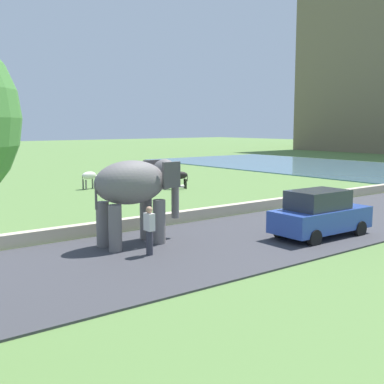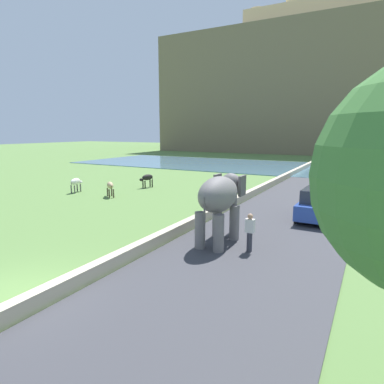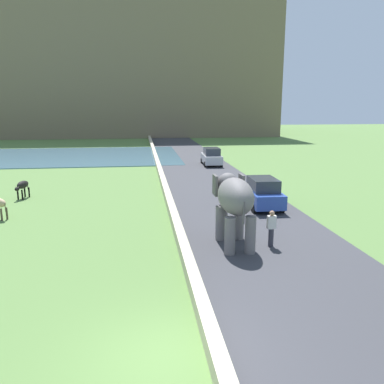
{
  "view_description": "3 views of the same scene",
  "coord_description": "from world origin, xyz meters",
  "px_view_note": "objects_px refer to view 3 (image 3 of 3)",
  "views": [
    {
      "loc": [
        17.96,
        -1.61,
        4.19
      ],
      "look_at": [
        1.46,
        11.24,
        1.35
      ],
      "focal_mm": 46.46,
      "sensor_mm": 36.0,
      "label": 1
    },
    {
      "loc": [
        9.08,
        -5.56,
        4.88
      ],
      "look_at": [
        0.31,
        10.43,
        1.51
      ],
      "focal_mm": 31.1,
      "sensor_mm": 36.0,
      "label": 2
    },
    {
      "loc": [
        -0.41,
        -8.28,
        5.91
      ],
      "look_at": [
        2.16,
        11.22,
        1.53
      ],
      "focal_mm": 36.48,
      "sensor_mm": 36.0,
      "label": 3
    }
  ],
  "objects_px": {
    "person_beside_elephant": "(271,228)",
    "car_blue": "(262,193)",
    "car_silver": "(211,157)",
    "cow_black": "(22,186)",
    "elephant": "(234,200)"
  },
  "relations": [
    {
      "from": "person_beside_elephant",
      "to": "car_blue",
      "type": "relative_size",
      "value": 0.4
    },
    {
      "from": "person_beside_elephant",
      "to": "car_silver",
      "type": "xyz_separation_m",
      "value": [
        1.63,
        23.07,
        0.03
      ]
    },
    {
      "from": "car_silver",
      "to": "cow_black",
      "type": "distance_m",
      "value": 19.12
    },
    {
      "from": "car_blue",
      "to": "car_silver",
      "type": "xyz_separation_m",
      "value": [
        -0.0,
        16.59,
        0.0
      ]
    },
    {
      "from": "person_beside_elephant",
      "to": "cow_black",
      "type": "relative_size",
      "value": 1.15
    },
    {
      "from": "person_beside_elephant",
      "to": "car_silver",
      "type": "height_order",
      "value": "car_silver"
    },
    {
      "from": "car_blue",
      "to": "car_silver",
      "type": "distance_m",
      "value": 16.59
    },
    {
      "from": "car_blue",
      "to": "car_silver",
      "type": "bearing_deg",
      "value": 90.0
    },
    {
      "from": "elephant",
      "to": "car_silver",
      "type": "bearing_deg",
      "value": 82.06
    },
    {
      "from": "car_blue",
      "to": "elephant",
      "type": "bearing_deg",
      "value": -117.71
    },
    {
      "from": "car_silver",
      "to": "elephant",
      "type": "bearing_deg",
      "value": -97.94
    },
    {
      "from": "car_silver",
      "to": "person_beside_elephant",
      "type": "bearing_deg",
      "value": -94.05
    },
    {
      "from": "car_blue",
      "to": "cow_black",
      "type": "distance_m",
      "value": 15.25
    },
    {
      "from": "car_silver",
      "to": "cow_black",
      "type": "height_order",
      "value": "car_silver"
    },
    {
      "from": "car_blue",
      "to": "car_silver",
      "type": "height_order",
      "value": "same"
    }
  ]
}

